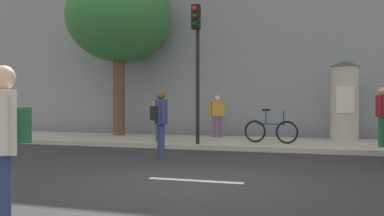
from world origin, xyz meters
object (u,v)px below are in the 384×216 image
object	(u,v)px
pedestrian_in_light_jacket	(160,115)
pedestrian_in_dark_shirt	(5,137)
pedestrian_near_pole	(160,118)
bicycle_leaning	(271,131)
poster_column	(345,100)
traffic_light	(197,51)
street_tree	(119,18)
pedestrian_with_bag	(382,111)
pedestrian_in_red_top	(217,113)

from	to	relation	value
pedestrian_in_light_jacket	pedestrian_in_dark_shirt	bearing A→B (deg)	-76.87
pedestrian_near_pole	pedestrian_in_light_jacket	size ratio (longest dim) A/B	1.13
pedestrian_in_light_jacket	bicycle_leaning	size ratio (longest dim) A/B	0.89
poster_column	pedestrian_near_pole	world-z (taller)	poster_column
traffic_light	street_tree	world-z (taller)	street_tree
pedestrian_with_bag	bicycle_leaning	xyz separation A→B (m)	(-3.26, 0.27, -0.65)
poster_column	bicycle_leaning	bearing A→B (deg)	-141.97
street_tree	pedestrian_near_pole	world-z (taller)	street_tree
pedestrian_near_pole	street_tree	bearing A→B (deg)	126.45
street_tree	pedestrian_in_dark_shirt	bearing A→B (deg)	-67.43
poster_column	street_tree	distance (m)	9.18
pedestrian_near_pole	pedestrian_in_light_jacket	xyz separation A→B (m)	(-1.23, 3.01, -0.00)
pedestrian_in_light_jacket	traffic_light	bearing A→B (deg)	-16.51
street_tree	pedestrian_in_light_jacket	bearing A→B (deg)	-40.80
pedestrian_with_bag	pedestrian_in_dark_shirt	bearing A→B (deg)	-114.32
traffic_light	pedestrian_in_light_jacket	world-z (taller)	traffic_light
pedestrian_near_pole	pedestrian_with_bag	size ratio (longest dim) A/B	1.01
pedestrian_in_red_top	pedestrian_in_light_jacket	bearing A→B (deg)	-117.08
street_tree	bicycle_leaning	distance (m)	7.79
pedestrian_near_pole	pedestrian_with_bag	bearing A→B (deg)	31.95
pedestrian_in_red_top	pedestrian_with_bag	world-z (taller)	pedestrian_with_bag
poster_column	pedestrian_with_bag	bearing A→B (deg)	-64.69
bicycle_leaning	pedestrian_in_red_top	bearing A→B (deg)	140.85
traffic_light	pedestrian_in_red_top	size ratio (longest dim) A/B	2.74
traffic_light	street_tree	xyz separation A→B (m)	(-4.13, 2.78, 1.81)
pedestrian_with_bag	pedestrian_in_light_jacket	distance (m)	6.81
poster_column	pedestrian_in_dark_shirt	xyz separation A→B (m)	(-3.58, -12.12, -0.46)
pedestrian_in_light_jacket	bicycle_leaning	world-z (taller)	pedestrian_in_light_jacket
street_tree	bicycle_leaning	bearing A→B (deg)	-14.68
bicycle_leaning	poster_column	bearing A→B (deg)	38.03
street_tree	poster_column	bearing A→B (deg)	0.97
poster_column	pedestrian_in_red_top	size ratio (longest dim) A/B	1.74
traffic_light	pedestrian_in_light_jacket	size ratio (longest dim) A/B	2.77
traffic_light	bicycle_leaning	world-z (taller)	traffic_light
pedestrian_near_pole	bicycle_leaning	xyz separation A→B (m)	(2.30, 3.73, -0.51)
poster_column	pedestrian_in_light_jacket	xyz separation A→B (m)	(-5.82, -2.51, -0.49)
bicycle_leaning	pedestrian_near_pole	bearing A→B (deg)	-121.64
pedestrian_in_dark_shirt	pedestrian_in_red_top	size ratio (longest dim) A/B	1.14
pedestrian_near_pole	pedestrian_in_dark_shirt	bearing A→B (deg)	-81.32
pedestrian_in_dark_shirt	pedestrian_in_red_top	xyz separation A→B (m)	(-0.94, 12.15, -0.01)
pedestrian_in_dark_shirt	poster_column	bearing A→B (deg)	73.56
pedestrian_in_red_top	pedestrian_with_bag	xyz separation A→B (m)	(5.49, -2.09, 0.11)
pedestrian_in_dark_shirt	traffic_light	bearing A→B (deg)	95.25
poster_column	pedestrian_with_bag	distance (m)	2.30
street_tree	pedestrian_near_pole	size ratio (longest dim) A/B	3.72
pedestrian_in_red_top	bicycle_leaning	world-z (taller)	pedestrian_in_red_top
traffic_light	pedestrian_in_light_jacket	distance (m)	2.48
pedestrian_in_light_jacket	street_tree	bearing A→B (deg)	139.20
street_tree	bicycle_leaning	size ratio (longest dim) A/B	3.72
pedestrian_in_dark_shirt	pedestrian_in_red_top	distance (m)	12.19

